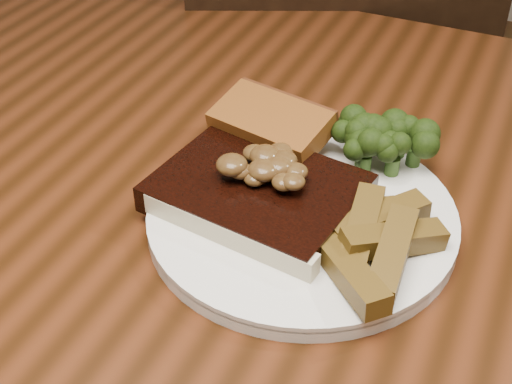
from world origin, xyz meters
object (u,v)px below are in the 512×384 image
garlic_bread (270,140)px  chair_far (328,108)px  plate (302,219)px  dining_table (265,293)px  steak (257,193)px  potato_wedges (373,239)px

garlic_bread → chair_far: bearing=113.1°
plate → garlic_bread: (-0.06, 0.08, 0.02)m
plate → chair_far: bearing=105.9°
dining_table → garlic_bread: size_ratio=14.90×
chair_far → steak: chair_far is taller
dining_table → steak: steak is taller
potato_wedges → dining_table: bearing=172.5°
garlic_bread → steak: bearing=-62.8°
chair_far → steak: (0.12, -0.57, 0.26)m
chair_far → plate: 0.63m
plate → garlic_bread: bearing=129.5°
dining_table → chair_far: chair_far is taller
chair_far → plate: bearing=82.0°
plate → potato_wedges: bearing=-16.2°
chair_far → garlic_bread: 0.56m
steak → potato_wedges: same height
chair_far → steak: size_ratio=5.57×
dining_table → plate: size_ratio=6.05×
chair_far → plate: (0.16, -0.56, 0.24)m
dining_table → potato_wedges: (0.10, -0.01, 0.12)m
chair_far → dining_table: bearing=79.0°
dining_table → plate: 0.10m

